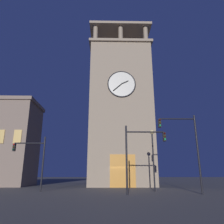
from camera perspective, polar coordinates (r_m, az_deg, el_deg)
The scene contains 6 objects.
ground_plane at distance 28.57m, azimuth 1.78°, elevation -19.37°, with size 200.00×200.00×0.00m, color #56544F.
clocktower at distance 32.42m, azimuth 2.24°, elevation 0.37°, with size 9.51×7.46×26.78m.
traffic_signal_near at distance 19.93m, azimuth 19.05°, elevation -7.16°, with size 3.36×0.41×6.68m.
traffic_signal_mid at distance 22.94m, azimuth -20.27°, elevation -10.77°, with size 3.17×0.41×5.22m.
traffic_signal_far at distance 18.51m, azimuth 7.33°, elevation -9.52°, with size 3.48×0.41×5.63m.
street_lamp at distance 21.96m, azimuth 10.79°, elevation -9.48°, with size 0.44×0.44×5.91m.
Camera 1 is at (1.45, 28.49, 1.57)m, focal length 34.38 mm.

